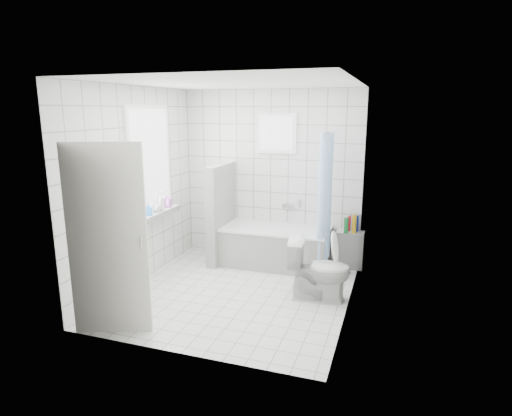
% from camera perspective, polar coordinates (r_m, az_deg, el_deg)
% --- Properties ---
extents(ground, '(3.00, 3.00, 0.00)m').
position_cam_1_polar(ground, '(5.62, -2.58, -11.15)').
color(ground, white).
rests_on(ground, ground).
extents(ceiling, '(3.00, 3.00, 0.00)m').
position_cam_1_polar(ceiling, '(5.14, -2.88, 16.33)').
color(ceiling, white).
rests_on(ceiling, ground).
extents(wall_back, '(2.80, 0.02, 2.60)m').
position_cam_1_polar(wall_back, '(6.63, 1.96, 4.32)').
color(wall_back, white).
rests_on(wall_back, ground).
extents(wall_front, '(2.80, 0.02, 2.60)m').
position_cam_1_polar(wall_front, '(3.90, -10.67, -2.08)').
color(wall_front, white).
rests_on(wall_front, ground).
extents(wall_left, '(0.02, 3.00, 2.60)m').
position_cam_1_polar(wall_left, '(5.87, -15.58, 2.72)').
color(wall_left, white).
rests_on(wall_left, ground).
extents(wall_right, '(0.02, 3.00, 2.60)m').
position_cam_1_polar(wall_right, '(4.91, 12.71, 0.92)').
color(wall_right, white).
rests_on(wall_right, ground).
extents(window_left, '(0.01, 0.90, 1.40)m').
position_cam_1_polar(window_left, '(6.05, -13.82, 5.99)').
color(window_left, white).
rests_on(window_left, wall_left).
extents(window_back, '(0.50, 0.01, 0.50)m').
position_cam_1_polar(window_back, '(6.49, 2.75, 9.90)').
color(window_back, white).
rests_on(window_back, wall_back).
extents(window_sill, '(0.18, 1.02, 0.08)m').
position_cam_1_polar(window_sill, '(6.16, -13.10, -0.86)').
color(window_sill, white).
rests_on(window_sill, wall_left).
extents(door, '(0.76, 0.32, 2.00)m').
position_cam_1_polar(door, '(4.58, -19.18, -4.22)').
color(door, silver).
rests_on(door, ground).
extents(bathtub, '(1.58, 0.77, 0.58)m').
position_cam_1_polar(bathtub, '(6.46, 2.63, -5.13)').
color(bathtub, white).
rests_on(bathtub, ground).
extents(partition_wall, '(0.15, 0.85, 1.50)m').
position_cam_1_polar(partition_wall, '(6.56, -4.67, -0.70)').
color(partition_wall, white).
rests_on(partition_wall, ground).
extents(tiled_ledge, '(0.40, 0.24, 0.55)m').
position_cam_1_polar(tiled_ledge, '(6.52, 12.39, -5.41)').
color(tiled_ledge, white).
rests_on(tiled_ledge, ground).
extents(toilet, '(0.80, 0.53, 0.77)m').
position_cam_1_polar(toilet, '(5.35, 8.40, -8.12)').
color(toilet, white).
rests_on(toilet, ground).
extents(curtain_rod, '(0.02, 0.80, 0.02)m').
position_cam_1_polar(curtain_rod, '(5.96, 9.62, 9.94)').
color(curtain_rod, silver).
rests_on(curtain_rod, wall_back).
extents(shower_curtain, '(0.14, 0.48, 1.78)m').
position_cam_1_polar(shower_curtain, '(5.95, 9.10, 1.21)').
color(shower_curtain, '#529CF2').
rests_on(shower_curtain, curtain_rod).
extents(tub_faucet, '(0.18, 0.06, 0.06)m').
position_cam_1_polar(tub_faucet, '(6.60, 4.31, 0.28)').
color(tub_faucet, silver).
rests_on(tub_faucet, wall_back).
extents(sill_bottles, '(0.18, 0.61, 0.27)m').
position_cam_1_polar(sill_bottles, '(6.18, -12.79, 0.56)').
color(sill_bottles, '#389AFF').
rests_on(sill_bottles, window_sill).
extents(ledge_bottles, '(0.20, 0.20, 0.28)m').
position_cam_1_polar(ledge_bottles, '(6.38, 12.61, -2.10)').
color(ledge_bottles, '#168635').
rests_on(ledge_bottles, tiled_ledge).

